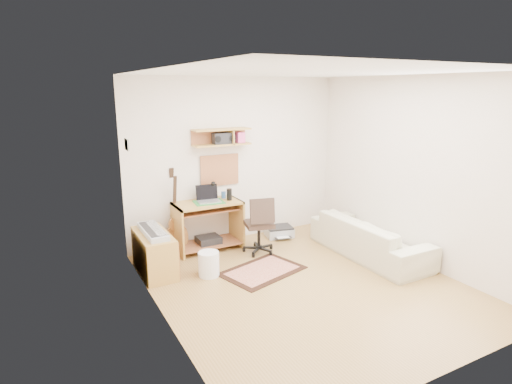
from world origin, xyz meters
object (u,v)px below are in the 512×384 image
sofa (370,231)px  cabinet (154,253)px  desk (208,226)px  task_chair (259,224)px  printer (279,231)px

sofa → cabinet: bearing=72.8°
desk → sofa: size_ratio=0.52×
task_chair → cabinet: task_chair is taller
printer → sofa: size_ratio=0.23×
task_chair → sofa: bearing=-19.1°
printer → sofa: sofa is taller
desk → printer: 1.29m
desk → printer: (1.26, -0.03, -0.29)m
cabinet → task_chair: bearing=-1.1°
cabinet → sofa: 3.10m
task_chair → cabinet: (-1.58, 0.03, -0.17)m
desk → cabinet: (-0.96, -0.45, -0.10)m
cabinet → printer: cabinet is taller
task_chair → cabinet: 1.59m
task_chair → printer: size_ratio=2.04×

